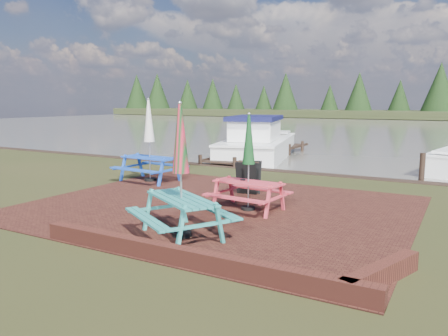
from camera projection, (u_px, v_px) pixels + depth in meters
ground at (195, 217)px, 9.83m from camera, size 120.00×120.00×0.00m
paving at (218, 207)px, 10.69m from camera, size 9.00×7.50×0.02m
brick_wall at (227, 261)px, 6.69m from camera, size 6.21×1.79×0.30m
water at (406, 128)px, 41.74m from camera, size 120.00×60.00×0.02m
far_treeline at (432, 96)px, 66.26m from camera, size 120.00×10.00×8.10m
picnic_table_teal at (181, 191)px, 8.22m from camera, size 2.41×2.34×2.55m
picnic_table_red at (248, 177)px, 10.27m from camera, size 1.78×1.61×2.29m
picnic_table_blue at (150, 153)px, 14.01m from camera, size 2.03×1.84×2.64m
chalkboard at (249, 177)px, 12.13m from camera, size 0.60×0.63×0.92m
jetty at (261, 152)px, 21.23m from camera, size 1.76×9.08×1.00m
boat_jetty at (258, 145)px, 21.20m from camera, size 4.58×8.32×2.29m
person at (179, 146)px, 16.99m from camera, size 0.64×0.44×1.70m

